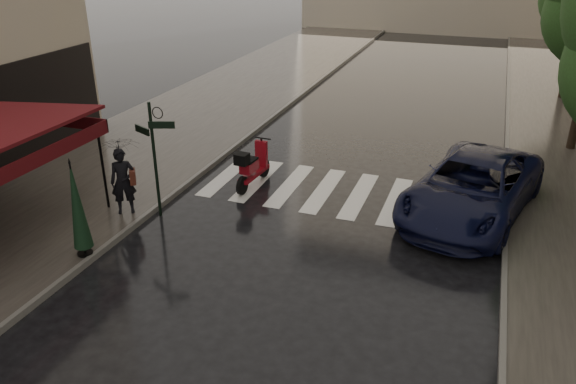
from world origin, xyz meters
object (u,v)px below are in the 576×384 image
Objects in this scene: pedestrian_with_umbrella at (119,153)px; scooter at (252,167)px; parked_car at (472,187)px; parasol_back at (77,206)px.

pedestrian_with_umbrella reaches higher than scooter.
parked_car is 9.79m from parasol_back.
pedestrian_with_umbrella is 3.94m from scooter.
parked_car is at bearing -13.05° from pedestrian_with_umbrella.
pedestrian_with_umbrella is 9.16m from parked_car.
parasol_back is at bearing -107.29° from scooter.
pedestrian_with_umbrella is 1.08× the size of parasol_back.
scooter is 0.85× the size of parasol_back.
parasol_back reaches higher than scooter.
pedestrian_with_umbrella reaches higher than parasol_back.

